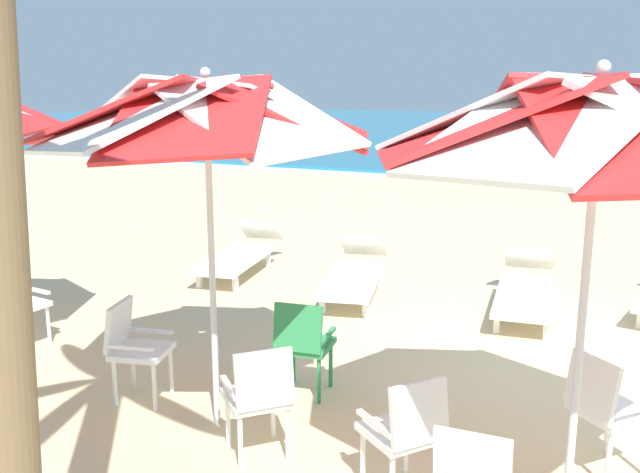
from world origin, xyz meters
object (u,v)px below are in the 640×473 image
at_px(plastic_chair_3, 259,394).
at_px(plastic_chair_5, 134,344).
at_px(beach_umbrella_1, 207,115).
at_px(plastic_chair_4, 303,342).
at_px(plastic_chair_2, 604,406).
at_px(sun_lounger_2, 355,273).
at_px(sun_lounger_1, 526,289).
at_px(sun_lounger_3, 240,253).
at_px(beach_umbrella_0, 598,125).
at_px(plastic_chair_1, 407,429).
at_px(plastic_chair_6, 16,299).

xyz_separation_m(plastic_chair_3, plastic_chair_5, (-1.44, 0.41, 0.00)).
distance_m(beach_umbrella_1, plastic_chair_4, 2.11).
xyz_separation_m(plastic_chair_2, plastic_chair_5, (-3.70, -0.41, 0.00)).
relative_size(beach_umbrella_1, sun_lounger_2, 1.25).
bearing_deg(sun_lounger_1, beach_umbrella_1, -115.38).
bearing_deg(sun_lounger_3, sun_lounger_1, -1.58).
xyz_separation_m(beach_umbrella_0, beach_umbrella_1, (-2.69, 0.29, -0.02)).
relative_size(beach_umbrella_1, sun_lounger_3, 1.25).
bearing_deg(plastic_chair_2, plastic_chair_1, -142.50).
height_order(plastic_chair_2, sun_lounger_2, plastic_chair_2).
relative_size(plastic_chair_1, plastic_chair_3, 1.00).
distance_m(plastic_chair_6, sun_lounger_2, 3.96).
distance_m(plastic_chair_4, sun_lounger_3, 4.10).
bearing_deg(plastic_chair_3, sun_lounger_3, 122.15).
xyz_separation_m(beach_umbrella_0, plastic_chair_4, (-2.27, 1.02, -1.96)).
relative_size(plastic_chair_5, plastic_chair_6, 1.00).
height_order(plastic_chair_1, plastic_chair_3, same).
height_order(plastic_chair_1, beach_umbrella_1, beach_umbrella_1).
xyz_separation_m(plastic_chair_1, sun_lounger_2, (-1.95, 4.04, -0.22)).
distance_m(beach_umbrella_1, sun_lounger_2, 4.25).
height_order(beach_umbrella_0, sun_lounger_3, beach_umbrella_0).
distance_m(beach_umbrella_0, beach_umbrella_1, 2.70).
bearing_deg(plastic_chair_1, beach_umbrella_1, 167.20).
xyz_separation_m(plastic_chair_3, plastic_chair_6, (-3.35, 0.93, 0.00)).
bearing_deg(sun_lounger_2, beach_umbrella_1, -85.95).
distance_m(plastic_chair_3, sun_lounger_1, 4.36).
xyz_separation_m(plastic_chair_2, sun_lounger_2, (-3.10, 3.16, -0.22)).
bearing_deg(plastic_chair_5, plastic_chair_1, -10.35).
bearing_deg(plastic_chair_3, sun_lounger_1, 73.36).
height_order(plastic_chair_1, plastic_chair_2, same).
relative_size(plastic_chair_1, plastic_chair_4, 1.00).
relative_size(plastic_chair_2, sun_lounger_3, 0.39).
xyz_separation_m(beach_umbrella_1, plastic_chair_6, (-2.78, 0.60, -1.94)).
relative_size(plastic_chair_4, sun_lounger_1, 0.39).
bearing_deg(sun_lounger_3, plastic_chair_6, -101.16).
xyz_separation_m(plastic_chair_2, sun_lounger_1, (-1.01, 3.35, -0.22)).
height_order(plastic_chair_2, beach_umbrella_1, beach_umbrella_1).
xyz_separation_m(sun_lounger_2, sun_lounger_3, (-1.85, 0.30, 0.00)).
bearing_deg(sun_lounger_2, plastic_chair_1, -64.19).
xyz_separation_m(beach_umbrella_1, sun_lounger_2, (-0.26, 3.65, -2.16)).
distance_m(plastic_chair_3, plastic_chair_5, 1.50).
distance_m(beach_umbrella_1, plastic_chair_6, 3.44).
bearing_deg(beach_umbrella_0, beach_umbrella_1, 173.80).
bearing_deg(sun_lounger_3, sun_lounger_2, -9.28).
xyz_separation_m(plastic_chair_3, plastic_chair_4, (-0.16, 1.06, 0.00)).
relative_size(plastic_chair_2, beach_umbrella_1, 0.31).
bearing_deg(plastic_chair_6, sun_lounger_1, 35.22).
bearing_deg(sun_lounger_3, plastic_chair_1, -48.74).
bearing_deg(sun_lounger_3, plastic_chair_4, -51.88).
height_order(plastic_chair_3, sun_lounger_1, plastic_chair_3).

